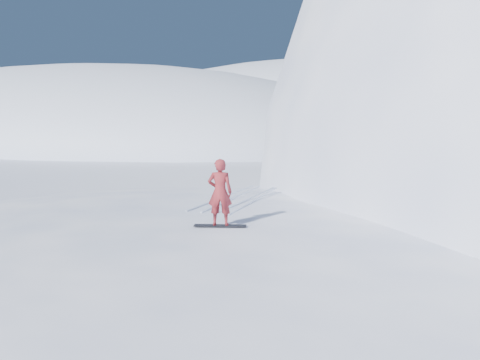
{
  "coord_description": "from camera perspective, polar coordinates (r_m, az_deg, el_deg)",
  "views": [
    {
      "loc": [
        8.65,
        -10.24,
        5.32
      ],
      "look_at": [
        1.11,
        2.16,
        3.5
      ],
      "focal_mm": 40.0,
      "sensor_mm": 36.0,
      "label": 1
    }
  ],
  "objects": [
    {
      "name": "vapor_plume",
      "position": [
        96.29,
        -23.49,
        3.4
      ],
      "size": [
        8.65,
        6.92,
        6.06
      ],
      "primitive_type": "ellipsoid",
      "color": "white",
      "rests_on": "ground"
    },
    {
      "name": "far_ridge_c",
      "position": [
        129.82,
        9.28,
        4.72
      ],
      "size": [
        140.0,
        90.0,
        36.0
      ],
      "primitive_type": "ellipsoid",
      "color": "white",
      "rests_on": "ground"
    },
    {
      "name": "wind_bumps",
      "position": [
        16.3,
        -5.22,
        -11.93
      ],
      "size": [
        16.0,
        14.4,
        1.0
      ],
      "color": "white",
      "rests_on": "ground"
    },
    {
      "name": "snowboarder",
      "position": [
        13.82,
        -2.15,
        -1.3
      ],
      "size": [
        0.75,
        0.66,
        1.74
      ],
      "primitive_type": "imported",
      "rotation": [
        0.0,
        0.0,
        3.62
      ],
      "color": "maroon",
      "rests_on": "snowboard"
    },
    {
      "name": "ground",
      "position": [
        14.42,
        -8.55,
        -14.58
      ],
      "size": [
        400.0,
        400.0,
        0.0
      ],
      "primitive_type": "plane",
      "color": "white",
      "rests_on": "ground"
    },
    {
      "name": "snowboard",
      "position": [
        13.97,
        -2.14,
        -4.87
      ],
      "size": [
        1.33,
        0.86,
        0.02
      ],
      "primitive_type": "cube",
      "rotation": [
        0.0,
        0.0,
        0.48
      ],
      "color": "black",
      "rests_on": "near_ridge"
    },
    {
      "name": "board_tracks",
      "position": [
        18.47,
        0.06,
        -1.88
      ],
      "size": [
        2.6,
        5.91,
        0.04
      ],
      "color": "silver",
      "rests_on": "ground"
    },
    {
      "name": "near_ridge",
      "position": [
        16.19,
        1.22,
        -12.04
      ],
      "size": [
        36.0,
        28.0,
        4.8
      ],
      "primitive_type": "ellipsoid",
      "color": "white",
      "rests_on": "ground"
    },
    {
      "name": "far_ridge_a",
      "position": [
        105.58,
        -16.97,
        3.97
      ],
      "size": [
        120.0,
        70.0,
        28.0
      ],
      "primitive_type": "ellipsoid",
      "color": "white",
      "rests_on": "ground"
    }
  ]
}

